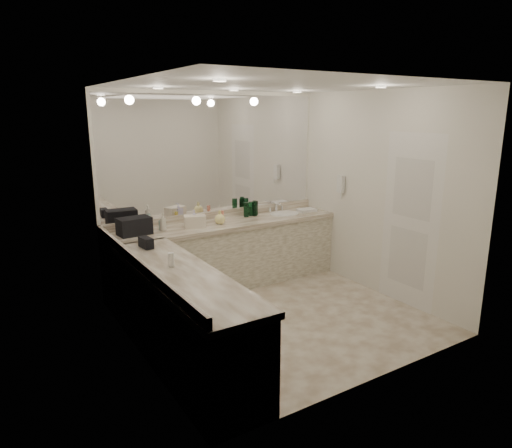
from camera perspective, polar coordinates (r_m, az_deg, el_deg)
floor at (r=5.43m, az=2.56°, el=-11.59°), size 3.20×3.20×0.00m
ceiling at (r=4.91m, az=2.90°, el=16.99°), size 3.20×3.20×0.00m
wall_back at (r=6.28m, az=-5.11°, el=4.35°), size 3.20×0.02×2.60m
wall_left at (r=4.32m, az=-15.00°, el=-0.42°), size 0.02×3.00×2.60m
wall_right at (r=6.05m, az=15.31°, el=3.55°), size 0.02×3.00×2.60m
vanity_back_base at (r=6.23m, az=-3.68°, el=-4.04°), size 3.20×0.60×0.84m
vanity_back_top at (r=6.09m, az=-3.70°, el=-0.04°), size 3.20×0.64×0.06m
vanity_left_base at (r=4.45m, az=-9.33°, el=-11.80°), size 0.60×2.40×0.84m
vanity_left_top at (r=4.27m, az=-9.45°, el=-6.32°), size 0.64×2.42×0.06m
backsplash_back at (r=6.33m, az=-4.96°, el=1.20°), size 3.20×0.04×0.10m
backsplash_left at (r=4.43m, az=-14.47°, el=-4.78°), size 0.04×3.00×0.10m
mirror_back at (r=6.21m, az=-5.16°, el=8.66°), size 3.12×0.01×1.55m
mirror_left at (r=4.24m, az=-15.25°, el=5.84°), size 0.01×2.92×1.55m
sink at (r=6.59m, az=3.54°, el=1.24°), size 0.44×0.44×0.03m
faucet at (r=6.74m, az=2.52°, el=2.19°), size 0.24×0.16×0.14m
wall_phone at (r=6.50m, az=10.55°, el=4.94°), size 0.06×0.10×0.24m
door at (r=5.77m, az=18.69°, el=0.29°), size 0.02×0.82×2.10m
black_toiletry_bag at (r=5.63m, az=-14.98°, el=-0.21°), size 0.40×0.27×0.22m
black_bag_spill at (r=5.06m, az=-13.59°, el=-2.31°), size 0.11×0.21×0.11m
cream_cosmetic_case at (r=5.84m, az=-7.63°, el=0.34°), size 0.31×0.25×0.15m
hand_towel at (r=6.76m, az=6.36°, el=1.74°), size 0.27×0.19×0.04m
lotion_left at (r=4.40m, az=-10.56°, el=-4.43°), size 0.06×0.06×0.13m
soap_bottle_a at (r=5.74m, az=-11.57°, el=0.26°), size 0.10×0.10×0.22m
soap_bottle_b at (r=5.90m, az=-7.71°, el=0.74°), size 0.12×0.12×0.21m
soap_bottle_c at (r=5.99m, az=-4.54°, el=0.88°), size 0.18×0.18×0.18m
green_bottle_0 at (r=6.36m, az=-1.23°, el=1.81°), size 0.07×0.07×0.21m
green_bottle_1 at (r=6.42m, az=-0.16°, el=1.97°), size 0.06×0.06×0.22m
green_bottle_2 at (r=6.44m, az=-0.61°, el=1.92°), size 0.07×0.07×0.20m
green_bottle_3 at (r=6.48m, az=-0.08°, el=2.01°), size 0.07×0.07×0.20m
amenity_bottle_0 at (r=5.98m, az=-4.58°, el=0.30°), size 0.04×0.04×0.07m
amenity_bottle_1 at (r=5.89m, az=-8.49°, el=0.23°), size 0.05×0.05×0.12m
amenity_bottle_2 at (r=5.95m, az=-8.46°, el=0.32°), size 0.05×0.05×0.11m
amenity_bottle_3 at (r=6.15m, az=-4.25°, el=1.03°), size 0.05×0.05×0.14m
amenity_bottle_4 at (r=5.78m, az=-11.82°, el=-0.15°), size 0.05×0.05×0.12m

